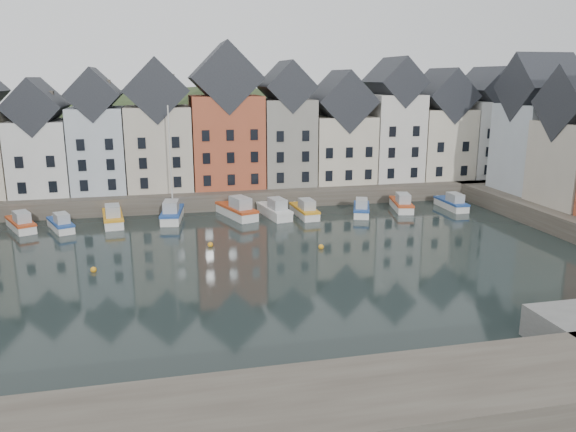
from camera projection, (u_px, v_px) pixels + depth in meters
name	position (u px, v px, depth m)	size (l,w,h in m)	color
ground	(268.00, 271.00, 46.20)	(260.00, 260.00, 0.00)	black
far_quay	(225.00, 190.00, 74.36)	(90.00, 16.00, 2.00)	#453D35
hillside	(212.00, 264.00, 103.53)	(153.60, 70.40, 64.00)	#273319
far_terrace	(251.00, 131.00, 71.26)	(72.37, 8.16, 17.78)	beige
mooring_buoys	(213.00, 253.00, 50.35)	(20.50, 5.50, 0.50)	orange
boat_a	(21.00, 224.00, 58.44)	(4.15, 6.12, 2.27)	silver
boat_b	(61.00, 224.00, 58.39)	(3.57, 5.68, 2.09)	silver
boat_c	(113.00, 218.00, 60.68)	(2.73, 6.63, 2.47)	silver
boat_d	(172.00, 213.00, 62.45)	(2.94, 6.91, 12.79)	silver
boat_e	(237.00, 210.00, 63.80)	(4.30, 7.35, 2.70)	silver
boat_f	(275.00, 210.00, 63.90)	(3.15, 6.75, 2.49)	silver
boat_g	(305.00, 210.00, 64.12)	(2.25, 6.16, 2.33)	silver
boat_h	(361.00, 209.00, 65.02)	(3.62, 5.97, 2.19)	silver
boat_i	(402.00, 204.00, 67.32)	(3.14, 6.32, 2.32)	silver
boat_j	(452.00, 203.00, 67.86)	(1.84, 5.81, 2.23)	silver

